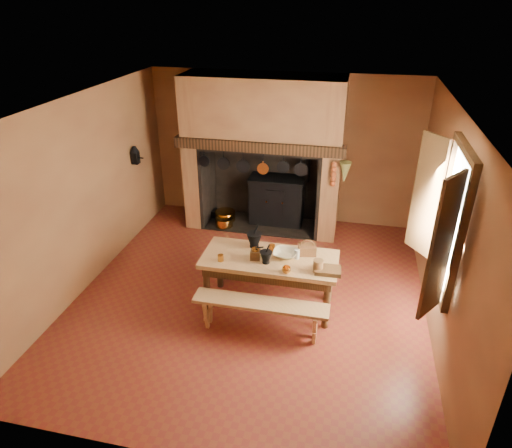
{
  "coord_description": "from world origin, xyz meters",
  "views": [
    {
      "loc": [
        1.27,
        -5.42,
        4.03
      ],
      "look_at": [
        0.01,
        0.3,
        1.04
      ],
      "focal_mm": 32.0,
      "sensor_mm": 36.0,
      "label": 1
    }
  ],
  "objects_px": {
    "bench_front": "(261,310)",
    "wicker_basket": "(307,249)",
    "coffee_grinder": "(255,254)",
    "mixing_bowl": "(285,254)",
    "iron_range": "(277,200)",
    "work_table": "(270,265)"
  },
  "relations": [
    {
      "from": "iron_range",
      "to": "coffee_grinder",
      "type": "distance_m",
      "value": 2.74
    },
    {
      "from": "iron_range",
      "to": "mixing_bowl",
      "type": "relative_size",
      "value": 4.84
    },
    {
      "from": "bench_front",
      "to": "coffee_grinder",
      "type": "relative_size",
      "value": 8.65
    },
    {
      "from": "iron_range",
      "to": "bench_front",
      "type": "distance_m",
      "value": 3.26
    },
    {
      "from": "bench_front",
      "to": "coffee_grinder",
      "type": "distance_m",
      "value": 0.76
    },
    {
      "from": "coffee_grinder",
      "to": "wicker_basket",
      "type": "bearing_deg",
      "value": 16.66
    },
    {
      "from": "iron_range",
      "to": "coffee_grinder",
      "type": "xyz_separation_m",
      "value": [
        0.17,
        -2.71,
        0.39
      ]
    },
    {
      "from": "coffee_grinder",
      "to": "mixing_bowl",
      "type": "relative_size",
      "value": 0.61
    },
    {
      "from": "iron_range",
      "to": "work_table",
      "type": "height_order",
      "value": "iron_range"
    },
    {
      "from": "bench_front",
      "to": "work_table",
      "type": "bearing_deg",
      "value": 90.0
    },
    {
      "from": "bench_front",
      "to": "mixing_bowl",
      "type": "relative_size",
      "value": 5.31
    },
    {
      "from": "mixing_bowl",
      "to": "bench_front",
      "type": "bearing_deg",
      "value": -106.15
    },
    {
      "from": "wicker_basket",
      "to": "coffee_grinder",
      "type": "bearing_deg",
      "value": -167.07
    },
    {
      "from": "work_table",
      "to": "bench_front",
      "type": "height_order",
      "value": "work_table"
    },
    {
      "from": "bench_front",
      "to": "iron_range",
      "type": "bearing_deg",
      "value": 96.23
    },
    {
      "from": "work_table",
      "to": "wicker_basket",
      "type": "relative_size",
      "value": 6.94
    },
    {
      "from": "work_table",
      "to": "coffee_grinder",
      "type": "relative_size",
      "value": 9.11
    },
    {
      "from": "bench_front",
      "to": "wicker_basket",
      "type": "xyz_separation_m",
      "value": [
        0.48,
        0.81,
        0.51
      ]
    },
    {
      "from": "work_table",
      "to": "coffee_grinder",
      "type": "height_order",
      "value": "coffee_grinder"
    },
    {
      "from": "iron_range",
      "to": "mixing_bowl",
      "type": "bearing_deg",
      "value": -77.82
    },
    {
      "from": "wicker_basket",
      "to": "bench_front",
      "type": "bearing_deg",
      "value": -130.65
    },
    {
      "from": "bench_front",
      "to": "mixing_bowl",
      "type": "xyz_separation_m",
      "value": [
        0.2,
        0.68,
        0.47
      ]
    }
  ]
}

